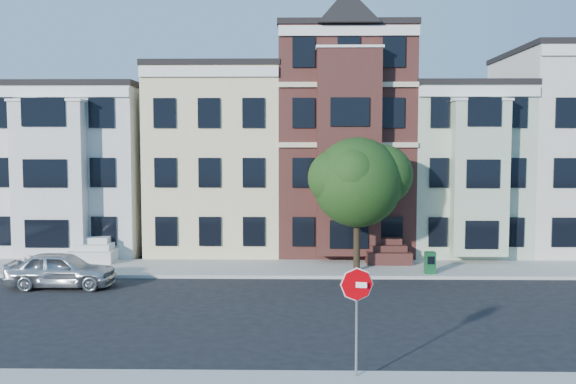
{
  "coord_description": "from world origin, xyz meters",
  "views": [
    {
      "loc": [
        -2.45,
        -22.37,
        6.09
      ],
      "look_at": [
        -2.89,
        2.33,
        4.2
      ],
      "focal_mm": 40.0,
      "sensor_mm": 36.0,
      "label": 1
    }
  ],
  "objects_px": {
    "parked_car": "(61,270)",
    "stop_sign": "(357,315)",
    "street_tree": "(357,188)",
    "newspaper_box": "(430,263)",
    "fire_hydrant": "(25,267)"
  },
  "relations": [
    {
      "from": "parked_car",
      "to": "fire_hydrant",
      "type": "relative_size",
      "value": 7.61
    },
    {
      "from": "parked_car",
      "to": "stop_sign",
      "type": "height_order",
      "value": "stop_sign"
    },
    {
      "from": "stop_sign",
      "to": "street_tree",
      "type": "bearing_deg",
      "value": 96.3
    },
    {
      "from": "newspaper_box",
      "to": "stop_sign",
      "type": "relative_size",
      "value": 0.32
    },
    {
      "from": "parked_car",
      "to": "newspaper_box",
      "type": "xyz_separation_m",
      "value": [
        15.99,
        2.5,
        -0.12
      ]
    },
    {
      "from": "newspaper_box",
      "to": "stop_sign",
      "type": "xyz_separation_m",
      "value": [
        -4.51,
        -12.99,
        1.08
      ]
    },
    {
      "from": "parked_car",
      "to": "newspaper_box",
      "type": "relative_size",
      "value": 4.51
    },
    {
      "from": "parked_car",
      "to": "newspaper_box",
      "type": "bearing_deg",
      "value": -81.46
    },
    {
      "from": "street_tree",
      "to": "newspaper_box",
      "type": "distance_m",
      "value": 4.73
    },
    {
      "from": "street_tree",
      "to": "parked_car",
      "type": "relative_size",
      "value": 1.71
    },
    {
      "from": "parked_car",
      "to": "stop_sign",
      "type": "relative_size",
      "value": 1.42
    },
    {
      "from": "parked_car",
      "to": "stop_sign",
      "type": "bearing_deg",
      "value": -132.77
    },
    {
      "from": "street_tree",
      "to": "parked_car",
      "type": "height_order",
      "value": "street_tree"
    },
    {
      "from": "newspaper_box",
      "to": "fire_hydrant",
      "type": "height_order",
      "value": "newspaper_box"
    },
    {
      "from": "fire_hydrant",
      "to": "stop_sign",
      "type": "distance_m",
      "value": 18.93
    }
  ]
}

